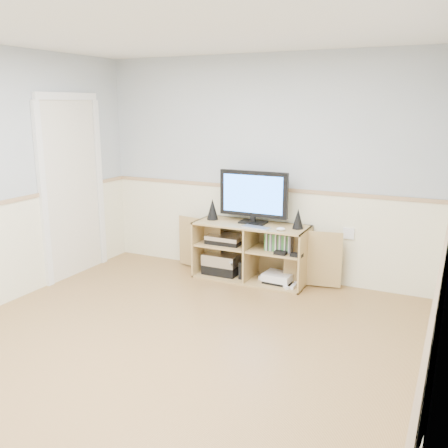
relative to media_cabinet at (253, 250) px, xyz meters
The scene contains 11 objects.
room 2.11m from the media_cabinet, 90.76° to the right, with size 4.04×4.54×2.54m.
media_cabinet is the anchor object (origin of this frame).
monitor 0.64m from the media_cabinet, 90.00° to the right, with size 0.80×0.18×0.59m.
speaker_left 0.67m from the media_cabinet, behind, with size 0.13×0.13×0.24m, color black.
speaker_right 0.68m from the media_cabinet, ahead, with size 0.12×0.12×0.22m, color black.
keyboard 0.40m from the media_cabinet, 59.95° to the right, with size 0.30×0.12×0.01m, color silver.
mouse 0.55m from the media_cabinet, 26.39° to the right, with size 0.10×0.06×0.04m, color white.
av_components 0.37m from the media_cabinet, behind, with size 0.50×0.30×0.47m.
game_consoles 0.43m from the media_cabinet, 11.81° to the right, with size 0.45×0.30×0.11m.
game_cases 0.38m from the media_cabinet, 12.59° to the right, with size 0.30×0.14×0.19m, color #3F8C3F.
wall_outlet 1.08m from the media_cabinet, 10.70° to the left, with size 0.12×0.03×0.12m, color white.
Camera 1 is at (2.04, -3.03, 1.95)m, focal length 40.00 mm.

